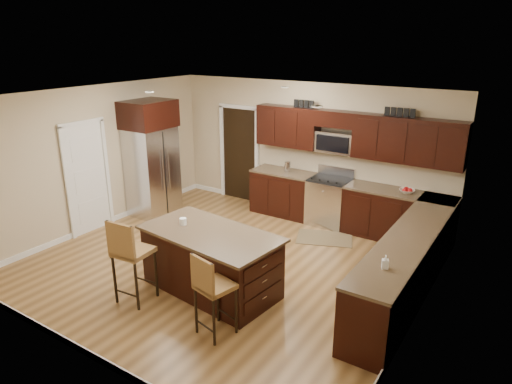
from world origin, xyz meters
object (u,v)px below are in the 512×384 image
Objects in this scene: island at (211,263)px; refrigerator at (151,157)px; stool_right at (211,287)px; range at (329,201)px; stool_left at (129,252)px.

refrigerator is at bearing 154.92° from island.
stool_right is at bearing -45.00° from island.
refrigerator is (-2.92, 1.78, 0.78)m from island.
range reaches higher than stool_right.
refrigerator is at bearing 125.03° from stool_left.
island is at bearing 45.10° from stool_left.
refrigerator reaches higher than stool_right.
island is (-0.38, -3.23, -0.04)m from range.
range is at bearing 23.74° from refrigerator.
refrigerator is (-3.30, -1.45, 0.73)m from range.
stool_left is (-1.10, -4.08, 0.30)m from range.
range is 0.90× the size of stool_left.
stool_right is 4.48m from refrigerator.
island is 1.73× the size of stool_left.
stool_left reaches higher than island.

